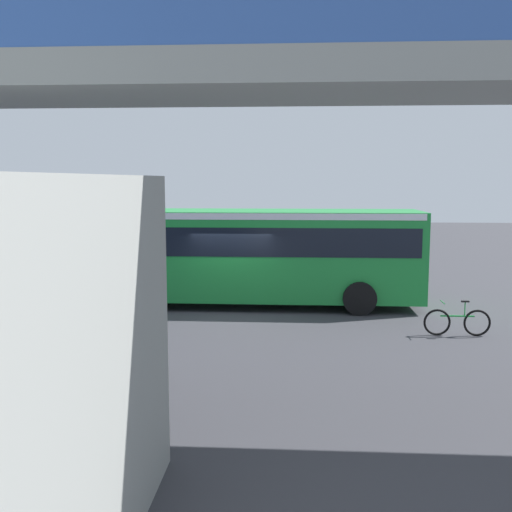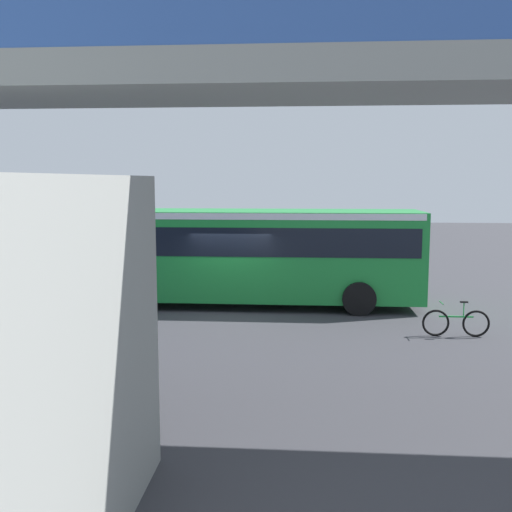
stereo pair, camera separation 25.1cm
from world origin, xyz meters
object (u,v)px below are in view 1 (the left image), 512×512
Objects in this scene: pedestrian at (45,262)px; city_bus at (244,249)px; bicycle_green at (457,322)px; traffic_sign at (182,237)px.

city_bus is at bearing 157.35° from pedestrian.
bicycle_green is 15.90m from pedestrian.
traffic_sign is at bearing -40.45° from bicycle_green.
city_bus is 6.44× the size of pedestrian.
city_bus reaches higher than bicycle_green.
bicycle_green is at bearing 153.79° from pedestrian.
pedestrian is (8.24, -3.44, -1.00)m from city_bus.
city_bus is at bearing -30.76° from bicycle_green.
traffic_sign is (2.83, -3.96, 0.01)m from city_bus.
city_bus is 8.98m from pedestrian.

